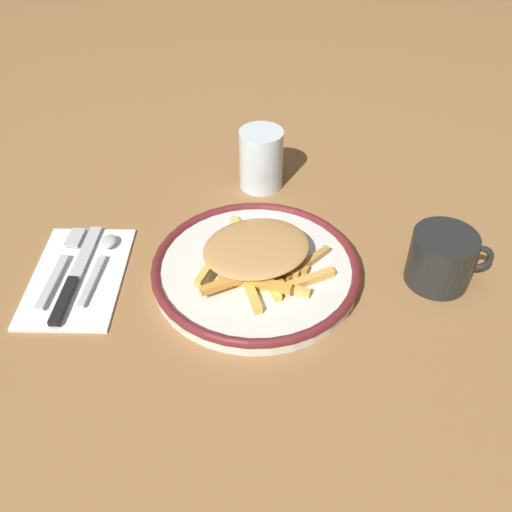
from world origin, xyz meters
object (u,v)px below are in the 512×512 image
at_px(napkin, 78,275).
at_px(plate, 256,269).
at_px(coffee_mug, 442,259).
at_px(knife, 73,280).
at_px(water_glass, 261,159).
at_px(spoon, 103,256).
at_px(fork, 61,265).
at_px(fries_heap, 260,256).

bearing_deg(napkin, plate, 4.48).
bearing_deg(coffee_mug, knife, -174.35).
relative_size(water_glass, coffee_mug, 0.89).
bearing_deg(spoon, coffee_mug, -0.22).
height_order(plate, fork, plate).
relative_size(napkin, fork, 1.22).
bearing_deg(spoon, fork, -158.31).
relative_size(plate, water_glass, 2.89).
relative_size(fork, water_glass, 1.67).
bearing_deg(water_glass, plate, -88.05).
xyz_separation_m(napkin, coffee_mug, (0.52, 0.03, 0.04)).
bearing_deg(plate, coffee_mug, 2.73).
bearing_deg(plate, napkin, -175.52).
relative_size(plate, knife, 1.45).
relative_size(knife, water_glass, 1.99).
distance_m(fries_heap, napkin, 0.27).
height_order(spoon, coffee_mug, coffee_mug).
bearing_deg(water_glass, fries_heap, -86.81).
bearing_deg(fries_heap, knife, -171.57).
xyz_separation_m(spoon, water_glass, (0.22, 0.22, 0.04)).
bearing_deg(plate, water_glass, 91.95).
xyz_separation_m(plate, napkin, (-0.26, -0.02, -0.01)).
distance_m(fries_heap, water_glass, 0.24).
height_order(napkin, spoon, spoon).
distance_m(knife, spoon, 0.06).
distance_m(plate, coffee_mug, 0.27).
bearing_deg(spoon, plate, -3.57).
bearing_deg(coffee_mug, fork, -177.85).
xyz_separation_m(napkin, knife, (0.00, -0.02, 0.01)).
bearing_deg(napkin, fork, 156.32).
distance_m(fork, knife, 0.04).
bearing_deg(fork, coffee_mug, 2.15).
relative_size(plate, napkin, 1.41).
distance_m(napkin, water_glass, 0.37).
relative_size(fries_heap, napkin, 0.99).
relative_size(napkin, spoon, 1.41).
relative_size(plate, coffee_mug, 2.57).
height_order(fork, water_glass, water_glass).
bearing_deg(water_glass, coffee_mug, -39.76).
xyz_separation_m(spoon, coffee_mug, (0.50, -0.00, 0.03)).
height_order(fries_heap, fork, fries_heap).
relative_size(fork, coffee_mug, 1.49).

